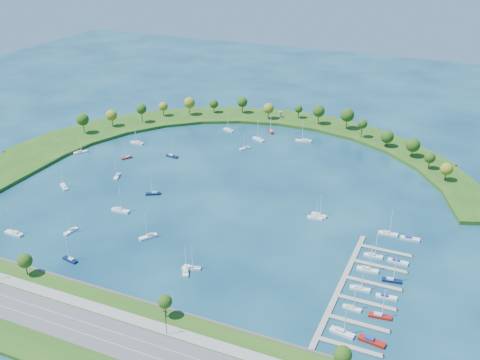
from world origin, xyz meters
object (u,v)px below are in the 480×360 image
at_px(moored_boat_13, 186,270).
at_px(moored_boat_7, 80,152).
at_px(dock_system, 359,290).
at_px(moored_boat_8, 153,193).
at_px(moored_boat_16, 64,186).
at_px(docked_boat_11, 410,239).
at_px(moored_boat_15, 14,233).
at_px(docked_boat_3, 380,315).
at_px(moored_boat_4, 70,259).
at_px(moored_boat_19, 117,176).
at_px(moored_boat_20, 120,210).
at_px(docked_boat_5, 386,297).
at_px(moored_boat_0, 315,217).
at_px(docked_boat_0, 342,332).
at_px(docked_boat_4, 360,288).
at_px(moored_boat_6, 245,148).
at_px(moored_boat_17, 271,131).
at_px(docked_boat_1, 371,341).
at_px(docked_boat_9, 398,262).
at_px(moored_boat_10, 191,268).
at_px(moored_boat_12, 319,214).
at_px(moored_boat_14, 229,129).
at_px(harbor_tower, 280,114).
at_px(docked_boat_2, 352,307).
at_px(moored_boat_2, 172,156).
at_px(moored_boat_11, 304,140).
at_px(moored_boat_18, 127,157).
at_px(docked_boat_10, 388,233).
at_px(docked_boat_6, 368,269).
at_px(moored_boat_3, 71,230).
at_px(docked_boat_7, 392,280).
at_px(moored_boat_1, 259,139).
at_px(moored_boat_9, 148,236).

bearing_deg(moored_boat_13, moored_boat_7, 30.55).
bearing_deg(dock_system, moored_boat_8, 161.82).
relative_size(moored_boat_16, docked_boat_11, 1.44).
distance_m(moored_boat_15, docked_boat_3, 166.65).
xyz_separation_m(moored_boat_4, moored_boat_19, (-30.64, 77.94, 0.02)).
distance_m(moored_boat_15, moored_boat_20, 50.02).
bearing_deg(docked_boat_5, moored_boat_0, 125.14).
bearing_deg(docked_boat_0, docked_boat_4, 98.97).
bearing_deg(moored_boat_6, moored_boat_0, 77.19).
xyz_separation_m(moored_boat_4, docked_boat_11, (130.35, 76.15, -0.23)).
height_order(moored_boat_17, docked_boat_1, moored_boat_17).
xyz_separation_m(moored_boat_7, docked_boat_11, (202.36, -21.92, -0.27)).
relative_size(moored_boat_15, docked_boat_3, 1.11).
height_order(moored_boat_13, docked_boat_9, moored_boat_13).
height_order(moored_boat_4, moored_boat_10, moored_boat_10).
distance_m(moored_boat_8, moored_boat_12, 87.80).
distance_m(moored_boat_14, docked_boat_4, 187.07).
height_order(dock_system, moored_boat_16, moored_boat_16).
relative_size(harbor_tower, moored_boat_17, 0.35).
relative_size(moored_boat_8, moored_boat_14, 0.92).
relative_size(moored_boat_12, docked_boat_2, 1.10).
height_order(moored_boat_2, moored_boat_11, moored_boat_11).
height_order(moored_boat_6, moored_boat_8, moored_boat_8).
bearing_deg(docked_boat_9, moored_boat_19, 174.53).
xyz_separation_m(moored_boat_18, docked_boat_10, (161.39, -26.21, 0.08)).
bearing_deg(docked_boat_2, moored_boat_0, 121.20).
xyz_separation_m(moored_boat_11, docked_boat_10, (71.64, -95.58, -0.08)).
height_order(moored_boat_8, docked_boat_0, docked_boat_0).
distance_m(moored_boat_7, docked_boat_6, 197.61).
height_order(moored_boat_6, docked_boat_3, docked_boat_3).
distance_m(moored_boat_8, moored_boat_11, 115.27).
bearing_deg(moored_boat_14, moored_boat_20, 110.98).
bearing_deg(moored_boat_18, moored_boat_8, 78.19).
height_order(moored_boat_11, docked_boat_9, moored_boat_11).
bearing_deg(moored_boat_6, moored_boat_17, -154.65).
xyz_separation_m(moored_boat_3, docked_boat_0, (133.27, -17.53, 0.06)).
bearing_deg(moored_boat_2, moored_boat_8, -64.27).
height_order(moored_boat_0, docked_boat_11, moored_boat_0).
bearing_deg(docked_boat_10, moored_boat_7, 168.77).
bearing_deg(moored_boat_6, moored_boat_7, -29.62).
bearing_deg(moored_boat_2, docked_boat_5, -23.98).
height_order(moored_boat_7, moored_boat_12, moored_boat_7).
height_order(moored_boat_3, docked_boat_7, docked_boat_7).
distance_m(docked_boat_3, docked_boat_11, 60.01).
bearing_deg(moored_boat_1, docked_boat_5, 153.21).
relative_size(docked_boat_3, docked_boat_4, 1.05).
xyz_separation_m(moored_boat_1, moored_boat_16, (-69.89, -107.71, -0.02)).
distance_m(moored_boat_9, docked_boat_3, 108.84).
relative_size(moored_boat_2, moored_boat_18, 1.17).
bearing_deg(moored_boat_2, moored_boat_12, -11.79).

